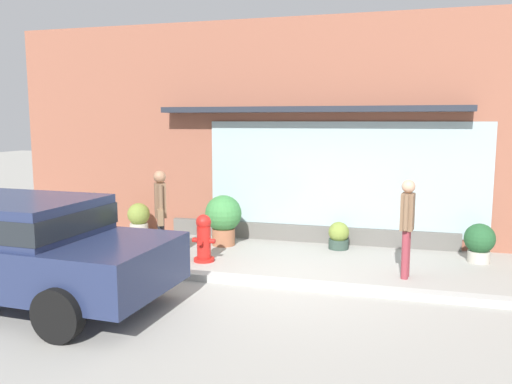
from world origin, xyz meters
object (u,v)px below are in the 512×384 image
parked_car_navy (19,243)px  potted_plant_window_center (95,213)px  potted_plant_by_entrance (139,218)px  pedestrian_with_handbag (160,209)px  potted_plant_near_hydrant (223,217)px  pedestrian_passerby (407,221)px  potted_plant_window_left (480,241)px  fire_hydrant (204,238)px  potted_plant_corner_tall (339,236)px

parked_car_navy → potted_plant_window_center: bearing=113.0°
potted_plant_by_entrance → pedestrian_with_handbag: bearing=-52.0°
pedestrian_with_handbag → potted_plant_near_hydrant: size_ratio=1.61×
pedestrian_passerby → potted_plant_window_center: size_ratio=1.70×
potted_plant_window_left → potted_plant_by_entrance: bearing=177.2°
fire_hydrant → potted_plant_window_center: 3.74m
pedestrian_passerby → potted_plant_window_left: (1.32, 1.36, -0.57)m
pedestrian_with_handbag → potted_plant_by_entrance: size_ratio=2.30×
pedestrian_passerby → parked_car_navy: pedestrian_passerby is taller
pedestrian_with_handbag → potted_plant_near_hydrant: pedestrian_with_handbag is taller
parked_car_navy → potted_plant_window_center: parked_car_navy is taller
potted_plant_corner_tall → potted_plant_window_center: size_ratio=0.57×
fire_hydrant → potted_plant_window_center: size_ratio=0.91×
pedestrian_with_handbag → potted_plant_near_hydrant: (0.68, 1.53, -0.39)m
parked_car_navy → potted_plant_window_left: (6.66, 4.09, -0.48)m
parked_car_navy → potted_plant_by_entrance: parked_car_navy is taller
parked_car_navy → potted_plant_window_center: size_ratio=4.51×
pedestrian_with_handbag → potted_plant_corner_tall: bearing=92.4°
pedestrian_passerby → parked_car_navy: 5.99m
fire_hydrant → potted_plant_window_left: size_ratio=1.22×
pedestrian_passerby → potted_plant_window_center: (-6.97, 1.69, -0.49)m
fire_hydrant → pedestrian_passerby: size_ratio=0.54×
parked_car_navy → potted_plant_corner_tall: 5.99m
pedestrian_with_handbag → potted_plant_window_left: size_ratio=2.35×
potted_plant_corner_tall → parked_car_navy: bearing=-132.6°
parked_car_navy → potted_plant_by_entrance: (-0.52, 4.44, -0.48)m
fire_hydrant → potted_plant_window_center: bearing=153.9°
pedestrian_with_handbag → parked_car_navy: (-0.98, -2.53, -0.12)m
potted_plant_near_hydrant → potted_plant_by_entrance: bearing=170.1°
potted_plant_window_left → parked_car_navy: bearing=-148.5°
potted_plant_corner_tall → potted_plant_window_center: bearing=179.8°
pedestrian_with_handbag → parked_car_navy: pedestrian_with_handbag is taller
parked_car_navy → potted_plant_corner_tall: bearing=50.1°
pedestrian_passerby → parked_car_navy: size_ratio=0.38×
fire_hydrant → pedestrian_passerby: bearing=-0.7°
pedestrian_passerby → potted_plant_corner_tall: 2.22m
fire_hydrant → potted_plant_window_center: potted_plant_window_center is taller
parked_car_navy → potted_plant_window_left: 7.82m
potted_plant_window_left → pedestrian_with_handbag: bearing=-164.7°
potted_plant_corner_tall → potted_plant_near_hydrant: 2.42m
fire_hydrant → potted_plant_near_hydrant: bearing=92.9°
fire_hydrant → pedestrian_with_handbag: size_ratio=0.52×
parked_car_navy → fire_hydrant: bearing=60.8°
fire_hydrant → pedestrian_passerby: pedestrian_passerby is taller
pedestrian_with_handbag → potted_plant_window_center: pedestrian_with_handbag is taller
potted_plant_corner_tall → potted_plant_by_entrance: bearing=179.3°
parked_car_navy → potted_plant_corner_tall: parked_car_navy is taller
pedestrian_with_handbag → potted_plant_window_left: pedestrian_with_handbag is taller
potted_plant_window_center → potted_plant_window_left: bearing=-2.3°
pedestrian_with_handbag → potted_plant_window_center: bearing=-154.8°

